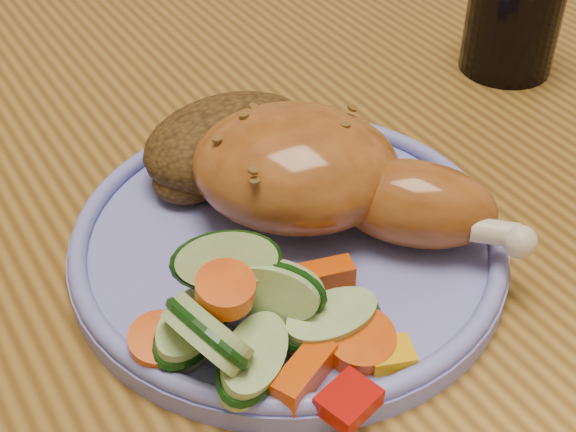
{
  "coord_description": "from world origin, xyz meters",
  "views": [
    {
      "loc": [
        -0.23,
        -0.36,
        1.05
      ],
      "look_at": [
        -0.06,
        -0.09,
        0.78
      ],
      "focal_mm": 50.0,
      "sensor_mm": 36.0,
      "label": 1
    }
  ],
  "objects_px": {
    "dining_table": "(296,240)",
    "plate": "(288,245)",
    "drinking_glass": "(514,12)",
    "chair_far": "(51,74)"
  },
  "relations": [
    {
      "from": "dining_table",
      "to": "drinking_glass",
      "type": "xyz_separation_m",
      "value": [
        0.19,
        0.0,
        0.13
      ]
    },
    {
      "from": "plate",
      "to": "drinking_glass",
      "type": "bearing_deg",
      "value": 19.94
    },
    {
      "from": "dining_table",
      "to": "plate",
      "type": "bearing_deg",
      "value": -125.07
    },
    {
      "from": "drinking_glass",
      "to": "dining_table",
      "type": "bearing_deg",
      "value": -178.76
    },
    {
      "from": "dining_table",
      "to": "plate",
      "type": "xyz_separation_m",
      "value": [
        -0.06,
        -0.09,
        0.09
      ]
    },
    {
      "from": "chair_far",
      "to": "plate",
      "type": "relative_size",
      "value": 3.84
    },
    {
      "from": "chair_far",
      "to": "drinking_glass",
      "type": "xyz_separation_m",
      "value": [
        0.19,
        -0.62,
        0.3
      ]
    },
    {
      "from": "dining_table",
      "to": "chair_far",
      "type": "relative_size",
      "value": 1.54
    },
    {
      "from": "dining_table",
      "to": "plate",
      "type": "height_order",
      "value": "plate"
    },
    {
      "from": "dining_table",
      "to": "drinking_glass",
      "type": "relative_size",
      "value": 15.71
    }
  ]
}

